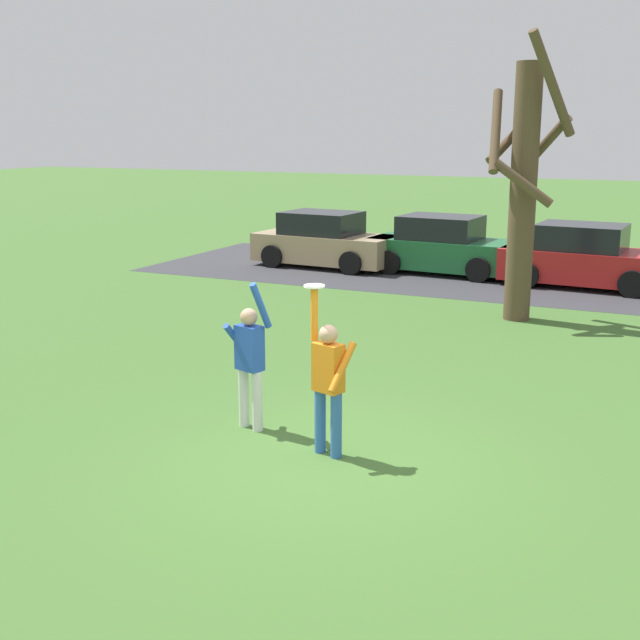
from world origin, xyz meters
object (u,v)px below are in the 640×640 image
object	(u,v)px
person_catcher	(328,378)
frisbee_disc	(314,286)
person_defender	(250,358)
bare_tree_tall	(523,184)
parked_car_green	(444,247)
parked_car_red	(585,258)
parked_car_tan	(325,242)

from	to	relation	value
person_catcher	frisbee_disc	size ratio (longest dim) A/B	8.15
person_defender	bare_tree_tall	distance (m)	8.43
parked_car_green	bare_tree_tall	size ratio (longest dim) A/B	0.73
person_catcher	parked_car_red	distance (m)	12.88
frisbee_disc	parked_car_red	bearing A→B (deg)	82.93
person_catcher	person_defender	bearing A→B (deg)	-0.00
person_catcher	parked_car_tan	xyz separation A→B (m)	(-5.92, 12.88, -0.25)
person_defender	bare_tree_tall	xyz separation A→B (m)	(1.89, 8.00, 1.84)
frisbee_disc	bare_tree_tall	world-z (taller)	bare_tree_tall
person_catcher	parked_car_tan	distance (m)	14.18
person_catcher	person_defender	xyz separation A→B (m)	(-1.32, 0.40, -0.00)
person_defender	parked_car_green	size ratio (longest dim) A/B	0.48
person_catcher	parked_car_tan	size ratio (longest dim) A/B	0.49
person_catcher	bare_tree_tall	distance (m)	8.62
bare_tree_tall	parked_car_red	bearing A→B (deg)	79.85
person_catcher	bare_tree_tall	bearing A→B (deg)	-77.15
person_defender	parked_car_red	distance (m)	12.70
parked_car_red	frisbee_disc	bearing A→B (deg)	-93.26
person_defender	frisbee_disc	distance (m)	1.60
frisbee_disc	parked_car_green	size ratio (longest dim) A/B	0.06
frisbee_disc	parked_car_red	world-z (taller)	frisbee_disc
parked_car_tan	bare_tree_tall	distance (m)	8.17
person_defender	parked_car_tan	distance (m)	13.30
frisbee_disc	parked_car_green	bearing A→B (deg)	99.66
person_defender	parked_car_green	bearing A→B (deg)	111.85
person_catcher	person_defender	distance (m)	1.38
bare_tree_tall	frisbee_disc	bearing A→B (deg)	-95.43
parked_car_tan	bare_tree_tall	xyz separation A→B (m)	(6.50, -4.48, 2.10)
bare_tree_tall	person_defender	bearing A→B (deg)	-103.32
person_catcher	parked_car_green	size ratio (longest dim) A/B	0.49
parked_car_red	parked_car_green	bearing A→B (deg)	177.02
parked_car_red	person_catcher	bearing A→B (deg)	-92.28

